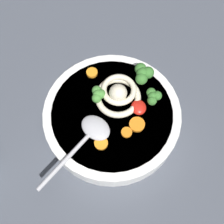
% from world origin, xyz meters
% --- Properties ---
extents(table_slab, '(1.30, 1.30, 0.03)m').
position_xyz_m(table_slab, '(0.00, 0.00, 0.01)').
color(table_slab, '#474C56').
rests_on(table_slab, ground).
extents(soup_bowl, '(0.27, 0.27, 0.05)m').
position_xyz_m(soup_bowl, '(-0.03, -0.01, 0.05)').
color(soup_bowl, white).
rests_on(soup_bowl, table_slab).
extents(noodle_pile, '(0.10, 0.10, 0.04)m').
position_xyz_m(noodle_pile, '(0.01, -0.03, 0.09)').
color(noodle_pile, beige).
rests_on(noodle_pile, soup_bowl).
extents(soup_spoon, '(0.13, 0.16, 0.02)m').
position_xyz_m(soup_spoon, '(-0.06, 0.03, 0.08)').
color(soup_spoon, '#B7B7BC').
rests_on(soup_spoon, soup_bowl).
extents(chili_sauce_dollop, '(0.03, 0.03, 0.01)m').
position_xyz_m(chili_sauce_dollop, '(-0.03, -0.07, 0.08)').
color(chili_sauce_dollop, red).
rests_on(chili_sauce_dollop, soup_bowl).
extents(broccoli_floret_beside_noodles, '(0.04, 0.03, 0.03)m').
position_xyz_m(broccoli_floret_beside_noodles, '(-0.02, -0.10, 0.09)').
color(broccoli_floret_beside_noodles, '#7A9E60').
rests_on(broccoli_floret_beside_noodles, soup_bowl).
extents(broccoli_floret_front, '(0.04, 0.03, 0.03)m').
position_xyz_m(broccoli_floret_front, '(0.01, 0.00, 0.09)').
color(broccoli_floret_front, '#7A9E60').
rests_on(broccoli_floret_front, soup_bowl).
extents(broccoli_floret_beside_chili, '(0.05, 0.04, 0.04)m').
position_xyz_m(broccoli_floret_beside_chili, '(0.03, -0.09, 0.10)').
color(broccoli_floret_beside_chili, '#7A9E60').
rests_on(broccoli_floret_beside_chili, soup_bowl).
extents(carrot_slice_right, '(0.03, 0.03, 0.01)m').
position_xyz_m(carrot_slice_right, '(-0.06, -0.05, 0.08)').
color(carrot_slice_right, orange).
rests_on(carrot_slice_right, soup_bowl).
extents(carrot_slice_left, '(0.02, 0.02, 0.01)m').
position_xyz_m(carrot_slice_left, '(-0.08, -0.03, 0.08)').
color(carrot_slice_left, orange).
rests_on(carrot_slice_left, soup_bowl).
extents(carrot_slice_rear, '(0.02, 0.02, 0.01)m').
position_xyz_m(carrot_slice_rear, '(0.07, 0.01, 0.08)').
color(carrot_slice_rear, orange).
rests_on(carrot_slice_rear, soup_bowl).
extents(carrot_slice_far, '(0.03, 0.03, 0.01)m').
position_xyz_m(carrot_slice_far, '(-0.09, 0.02, 0.08)').
color(carrot_slice_far, orange).
rests_on(carrot_slice_far, soup_bowl).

